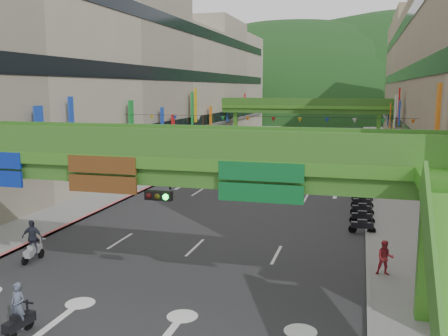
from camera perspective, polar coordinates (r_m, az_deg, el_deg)
name	(u,v)px	position (r m, az deg, el deg)	size (l,w,h in m)	color
road_slab	(291,157)	(64.00, 7.63, 1.29)	(18.00, 140.00, 0.02)	#28282B
sidewalk_left	(208,153)	(66.35, -1.83, 1.70)	(4.00, 140.00, 0.15)	gray
sidewalk_right	(381,159)	(63.48, 17.51, 0.94)	(4.00, 140.00, 0.15)	gray
curb_left	(222,154)	(65.82, -0.25, 1.66)	(0.20, 140.00, 0.18)	#CC5959
curb_right	(365,159)	(63.43, 15.80, 1.03)	(0.20, 140.00, 0.18)	gray
building_row_left	(151,82)	(68.57, -8.30, 9.71)	(12.80, 95.00, 19.00)	#9E937F
overpass_near	(163,175)	(20.03, -7.02, -0.81)	(28.00, 12.27, 7.10)	#4C9E2D
overpass_far	(305,109)	(78.37, 9.22, 6.64)	(28.00, 2.20, 7.10)	#4C9E2D
hill_left	(291,113)	(174.65, 7.69, 6.20)	(168.00, 140.00, 112.00)	#1C4419
hill_right	(409,112)	(193.74, 20.38, 6.00)	(208.00, 176.00, 128.00)	#1C4419
bunting_string	(260,119)	(43.76, 4.19, 5.59)	(26.00, 0.36, 0.47)	black
scooter_rider_near	(19,312)	(19.43, -22.43, -15.00)	(0.65, 1.60, 1.99)	black
scooter_rider_mid	(249,171)	(45.92, 2.90, -0.32)	(0.93, 1.60, 2.15)	black
scooter_rider_left	(32,241)	(26.96, -21.06, -7.77)	(1.11, 1.60, 2.15)	gray
scooter_rider_far	(272,162)	(51.64, 5.54, 0.64)	(0.90, 1.60, 2.09)	maroon
parked_scooter_row	(362,209)	(35.35, 15.53, -4.49)	(1.60, 9.35, 1.08)	black
car_silver	(262,150)	(64.80, 4.36, 2.02)	(1.40, 4.00, 1.32)	#95969C
car_yellow	(299,150)	(65.77, 8.62, 2.04)	(1.52, 3.79, 1.29)	#E8EB0E
pedestrian_red	(385,261)	(24.36, 17.91, -10.08)	(0.79, 0.61, 1.62)	#CA3443
pedestrian_dark	(396,178)	(46.46, 19.05, -1.05)	(0.98, 0.41, 1.68)	black
pedestrian_blue	(401,172)	(48.91, 19.54, -0.47)	(0.87, 0.56, 1.87)	#2B394E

